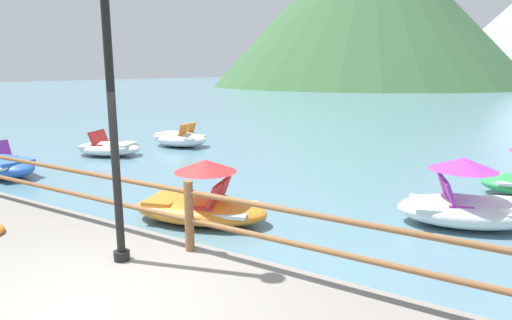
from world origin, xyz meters
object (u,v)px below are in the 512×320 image
Objects in this scene: pedal_boat_0 at (109,148)px; pedal_boat_6 at (180,139)px; pedal_boat_4 at (466,204)px; pedal_boat_2 at (200,203)px; pedal_boat_1 at (1,165)px; lamp_post at (108,58)px.

pedal_boat_6 is (0.84, 2.52, 0.05)m from pedal_boat_0.
pedal_boat_4 reaches higher than pedal_boat_6.
pedal_boat_1 is at bearing 179.35° from pedal_boat_2.
pedal_boat_2 reaches higher than pedal_boat_0.
pedal_boat_6 is (-5.71, 5.98, -0.08)m from pedal_boat_2.
pedal_boat_4 is (4.20, 2.29, 0.04)m from pedal_boat_2.
pedal_boat_1 is 1.18× the size of pedal_boat_6.
pedal_boat_4 reaches higher than pedal_boat_0.
pedal_boat_4 is (10.75, -1.17, 0.17)m from pedal_boat_0.
lamp_post is 1.57× the size of pedal_boat_1.
pedal_boat_0 is 2.66m from pedal_boat_6.
pedal_boat_0 is 0.87× the size of pedal_boat_2.
pedal_boat_0 is 7.42m from pedal_boat_2.
pedal_boat_1 is at bearing 160.98° from lamp_post.
pedal_boat_1 reaches higher than pedal_boat_0.
pedal_boat_2 reaches higher than pedal_boat_6.
pedal_boat_1 is (-7.47, 2.58, -2.60)m from lamp_post.
lamp_post is 1.50× the size of pedal_boat_2.
pedal_boat_4 is at bearing -20.42° from pedal_boat_6.
pedal_boat_4 is 1.16× the size of pedal_boat_6.
pedal_boat_4 is at bearing -6.21° from pedal_boat_0.
pedal_boat_0 is (-7.29, 5.96, -2.65)m from lamp_post.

